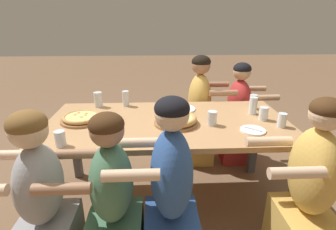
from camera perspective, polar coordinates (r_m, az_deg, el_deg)
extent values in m
plane|color=brown|center=(2.51, 0.00, -17.95)|extent=(18.00, 18.00, 0.00)
cube|color=tan|center=(2.11, 0.00, -1.77)|extent=(1.93, 0.96, 0.04)
cube|color=#4C4C51|center=(2.11, -25.94, -16.35)|extent=(0.07, 0.07, 0.74)
cube|color=#4C4C51|center=(2.19, 25.96, -14.94)|extent=(0.07, 0.07, 0.74)
cube|color=#4C4C51|center=(2.78, -19.55, -6.05)|extent=(0.07, 0.07, 0.74)
cube|color=#4C4C51|center=(2.84, 18.26, -5.31)|extent=(0.07, 0.07, 0.74)
cylinder|color=#996B42|center=(2.21, -18.28, -1.02)|extent=(0.33, 0.33, 0.02)
torus|color=tan|center=(2.20, -18.36, -0.38)|extent=(0.29, 0.29, 0.03)
cylinder|color=#E5C675|center=(2.20, -18.34, -0.50)|extent=(0.26, 0.26, 0.03)
cylinder|color=#E5C166|center=(2.24, -19.64, 0.13)|extent=(0.02, 0.02, 0.01)
cylinder|color=#E5C166|center=(2.27, -18.95, 0.51)|extent=(0.02, 0.02, 0.01)
cylinder|color=#E5C166|center=(2.18, -18.39, -0.33)|extent=(0.02, 0.02, 0.01)
cylinder|color=#E5C166|center=(2.24, -17.41, 0.39)|extent=(0.02, 0.02, 0.01)
cylinder|color=#E5C166|center=(2.21, -17.56, 0.08)|extent=(0.02, 0.02, 0.01)
cylinder|color=#996B42|center=(2.05, 1.76, -1.67)|extent=(0.34, 0.34, 0.02)
torus|color=tan|center=(2.03, 1.77, -0.79)|extent=(0.32, 0.32, 0.04)
cylinder|color=#E5C675|center=(2.04, 1.76, -0.97)|extent=(0.27, 0.27, 0.04)
cylinder|color=#E5C166|center=(1.98, 2.02, -0.97)|extent=(0.02, 0.02, 0.01)
cylinder|color=#E5C166|center=(2.03, 0.42, -0.40)|extent=(0.02, 0.02, 0.01)
cylinder|color=#E5C166|center=(2.00, 1.61, -0.76)|extent=(0.02, 0.02, 0.01)
cylinder|color=#E5C166|center=(2.03, 3.06, -0.45)|extent=(0.02, 0.02, 0.01)
cylinder|color=#E5C166|center=(2.05, 3.91, -0.25)|extent=(0.02, 0.02, 0.01)
cylinder|color=white|center=(2.02, 17.99, -3.17)|extent=(0.18, 0.18, 0.01)
cube|color=#B7B7BC|center=(2.02, 18.02, -2.94)|extent=(0.10, 0.09, 0.01)
cylinder|color=white|center=(2.36, 3.23, 1.36)|extent=(0.23, 0.23, 0.01)
cube|color=#B7B7BC|center=(2.36, 3.23, 1.56)|extent=(0.12, 0.12, 0.01)
cylinder|color=silver|center=(2.04, -13.20, -1.04)|extent=(0.07, 0.07, 0.11)
cylinder|color=silver|center=(2.05, -13.15, -1.64)|extent=(0.06, 0.06, 0.06)
cylinder|color=silver|center=(2.03, 9.59, -0.71)|extent=(0.07, 0.07, 0.11)
cylinder|color=silver|center=(2.24, 20.07, 0.29)|extent=(0.07, 0.07, 0.11)
cylinder|color=black|center=(2.25, 20.00, -0.20)|extent=(0.06, 0.06, 0.07)
cylinder|color=silver|center=(1.83, -22.41, -4.79)|extent=(0.07, 0.07, 0.11)
cylinder|color=black|center=(1.83, -22.35, -5.17)|extent=(0.06, 0.06, 0.08)
cylinder|color=silver|center=(2.34, 18.05, 1.95)|extent=(0.07, 0.07, 0.15)
cylinder|color=silver|center=(2.35, 17.98, 1.39)|extent=(0.06, 0.06, 0.10)
cylinder|color=silver|center=(2.46, -9.18, 3.56)|extent=(0.06, 0.06, 0.14)
cylinder|color=silver|center=(2.15, 23.56, -1.05)|extent=(0.07, 0.07, 0.11)
cylinder|color=silver|center=(2.48, 18.08, 2.74)|extent=(0.07, 0.07, 0.13)
cylinder|color=silver|center=(2.48, 18.04, 2.44)|extent=(0.06, 0.06, 0.10)
cylinder|color=silver|center=(2.49, -14.96, 3.26)|extent=(0.07, 0.07, 0.14)
cylinder|color=black|center=(2.50, -14.91, 2.76)|extent=(0.06, 0.06, 0.09)
ellipsoid|color=#477556|center=(1.55, -12.17, -14.12)|extent=(0.24, 0.36, 0.47)
sphere|color=#9E7051|center=(1.39, -13.17, -3.24)|extent=(0.18, 0.18, 0.18)
ellipsoid|color=#422814|center=(1.38, -13.28, -2.03)|extent=(0.19, 0.19, 0.13)
cylinder|color=#9E7051|center=(1.41, -22.11, -14.69)|extent=(0.28, 0.06, 0.06)
cylinder|color=#9E7051|center=(1.69, -18.50, -8.02)|extent=(0.28, 0.06, 0.06)
cube|color=#B22D2D|center=(3.10, 14.38, -5.39)|extent=(0.32, 0.34, 0.47)
ellipsoid|color=#B22D2D|center=(2.93, 15.20, 2.89)|extent=(0.24, 0.36, 0.47)
sphere|color=tan|center=(2.85, 15.82, 9.06)|extent=(0.18, 0.18, 0.18)
ellipsoid|color=black|center=(2.84, 15.88, 9.69)|extent=(0.18, 0.18, 0.13)
cylinder|color=tan|center=(3.12, 18.06, 5.48)|extent=(0.28, 0.06, 0.06)
cylinder|color=tan|center=(2.82, 20.39, 3.57)|extent=(0.28, 0.06, 0.06)
cube|color=gold|center=(3.00, 6.47, -5.70)|extent=(0.32, 0.34, 0.47)
ellipsoid|color=gold|center=(2.81, 6.89, 3.50)|extent=(0.24, 0.36, 0.54)
sphere|color=#9E7051|center=(2.73, 7.22, 10.75)|extent=(0.19, 0.19, 0.19)
ellipsoid|color=black|center=(2.72, 7.25, 11.44)|extent=(0.19, 0.19, 0.13)
cylinder|color=#9E7051|center=(2.99, 10.39, 6.57)|extent=(0.28, 0.06, 0.06)
cylinder|color=#9E7051|center=(2.66, 11.97, 4.71)|extent=(0.28, 0.06, 0.06)
ellipsoid|color=gold|center=(1.75, 29.07, -10.71)|extent=(0.24, 0.36, 0.54)
sphere|color=beige|center=(1.61, 31.26, 0.12)|extent=(0.18, 0.18, 0.18)
ellipsoid|color=#422814|center=(1.60, 31.46, 1.14)|extent=(0.18, 0.18, 0.12)
cylinder|color=beige|center=(1.47, 26.22, -11.22)|extent=(0.28, 0.06, 0.06)
cylinder|color=beige|center=(1.74, 21.07, -5.41)|extent=(0.28, 0.06, 0.06)
ellipsoid|color=#2D5193|center=(1.50, 0.80, -12.79)|extent=(0.24, 0.36, 0.55)
sphere|color=beige|center=(1.34, 0.87, 0.17)|extent=(0.18, 0.18, 0.18)
ellipsoid|color=black|center=(1.32, 0.88, 1.45)|extent=(0.18, 0.18, 0.13)
cylinder|color=beige|center=(1.30, -8.04, -12.88)|extent=(0.28, 0.06, 0.06)
cylinder|color=beige|center=(1.59, -7.00, -6.02)|extent=(0.28, 0.06, 0.06)
ellipsoid|color=#99999E|center=(1.66, -26.20, -13.33)|extent=(0.24, 0.36, 0.47)
sphere|color=beige|center=(1.51, -28.18, -2.87)|extent=(0.20, 0.20, 0.20)
ellipsoid|color=brown|center=(1.50, -28.40, -1.66)|extent=(0.20, 0.20, 0.14)
cylinder|color=beige|center=(1.83, -30.61, -7.49)|extent=(0.28, 0.06, 0.06)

